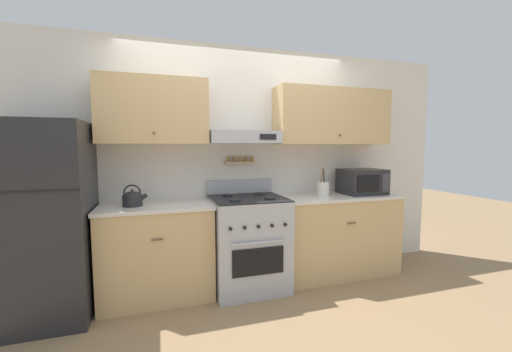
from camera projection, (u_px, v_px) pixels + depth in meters
name	position (u px, v px, depth m)	size (l,w,h in m)	color
ground_plane	(256.00, 298.00, 3.03)	(16.00, 16.00, 0.00)	#937551
wall_back	(246.00, 148.00, 3.48)	(5.20, 0.46, 2.55)	silver
counter_left	(158.00, 251.00, 3.03)	(1.05, 0.62, 0.91)	tan
counter_right	(335.00, 234.00, 3.61)	(1.38, 0.62, 0.91)	tan
stove_range	(248.00, 242.00, 3.24)	(0.74, 0.72, 1.09)	#ADAFB5
refrigerator	(39.00, 221.00, 2.63)	(0.80, 0.78, 1.67)	#232326
tea_kettle	(133.00, 198.00, 2.90)	(0.22, 0.18, 0.20)	#232326
microwave	(362.00, 181.00, 3.65)	(0.47, 0.39, 0.29)	#232326
utensil_crock	(323.00, 189.00, 3.48)	(0.14, 0.14, 0.31)	silver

